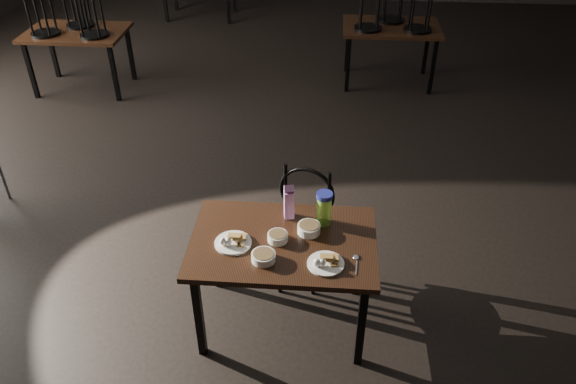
# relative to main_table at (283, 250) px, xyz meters

# --- Properties ---
(main_table) EXTENTS (1.20, 0.80, 0.75)m
(main_table) POSITION_rel_main_table_xyz_m (0.00, 0.00, 0.00)
(main_table) COLOR black
(main_table) RESTS_ON ground
(plate_left) EXTENTS (0.24, 0.24, 0.08)m
(plate_left) POSITION_rel_main_table_xyz_m (-0.32, -0.06, 0.10)
(plate_left) COLOR white
(plate_left) RESTS_ON main_table
(plate_right) EXTENTS (0.23, 0.23, 0.07)m
(plate_right) POSITION_rel_main_table_xyz_m (0.28, -0.21, 0.10)
(plate_right) COLOR white
(plate_right) RESTS_ON main_table
(bowl_near) EXTENTS (0.13, 0.13, 0.05)m
(bowl_near) POSITION_rel_main_table_xyz_m (-0.04, 0.00, 0.11)
(bowl_near) COLOR white
(bowl_near) RESTS_ON main_table
(bowl_far) EXTENTS (0.15, 0.15, 0.06)m
(bowl_far) POSITION_rel_main_table_xyz_m (0.16, 0.10, 0.11)
(bowl_far) COLOR white
(bowl_far) RESTS_ON main_table
(bowl_big) EXTENTS (0.15, 0.15, 0.05)m
(bowl_big) POSITION_rel_main_table_xyz_m (-0.11, -0.19, 0.11)
(bowl_big) COLOR white
(bowl_big) RESTS_ON main_table
(juice_carton) EXTENTS (0.08, 0.08, 0.26)m
(juice_carton) POSITION_rel_main_table_xyz_m (0.02, 0.25, 0.20)
(juice_carton) COLOR #991B89
(juice_carton) RESTS_ON main_table
(water_bottle) EXTENTS (0.11, 0.11, 0.24)m
(water_bottle) POSITION_rel_main_table_xyz_m (0.25, 0.21, 0.20)
(water_bottle) COLOR #9BE844
(water_bottle) RESTS_ON main_table
(spoon) EXTENTS (0.04, 0.19, 0.01)m
(spoon) POSITION_rel_main_table_xyz_m (0.46, -0.14, 0.08)
(spoon) COLOR silver
(spoon) RESTS_ON main_table
(bentwood_chair) EXTENTS (0.48, 0.47, 0.93)m
(bentwood_chair) POSITION_rel_main_table_xyz_m (0.09, 0.48, -0.12)
(bentwood_chair) COLOR black
(bentwood_chair) RESTS_ON ground
(bg_table_left) EXTENTS (1.20, 0.80, 1.48)m
(bg_table_left) POSITION_rel_main_table_xyz_m (-2.85, 3.70, 0.11)
(bg_table_left) COLOR black
(bg_table_left) RESTS_ON ground
(bg_table_right) EXTENTS (1.20, 0.80, 1.48)m
(bg_table_right) POSITION_rel_main_table_xyz_m (1.00, 4.19, 0.11)
(bg_table_right) COLOR black
(bg_table_right) RESTS_ON ground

